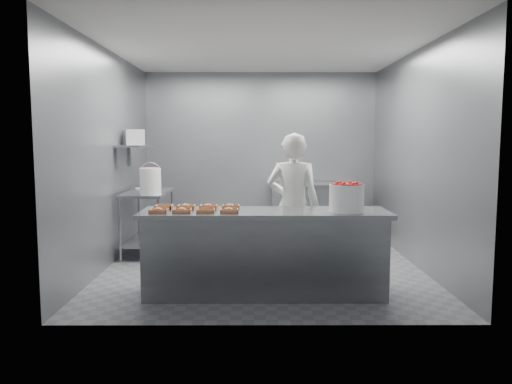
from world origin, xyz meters
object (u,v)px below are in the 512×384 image
tray_4 (164,207)px  worker (293,206)px  tray_6 (208,207)px  prep_table (148,213)px  service_counter (265,252)px  strawberry_tub (347,197)px  back_counter (313,209)px  tray_0 (159,210)px  appliance (134,137)px  glaze_bucket (150,181)px  tray_3 (229,210)px  tray_5 (186,207)px  tray_7 (231,207)px  tray_2 (206,211)px  tray_1 (182,210)px

tray_4 → worker: bearing=21.1°
tray_4 → tray_6: (0.48, -0.00, 0.00)m
worker → prep_table: bearing=-20.6°
service_counter → strawberry_tub: size_ratio=7.29×
back_counter → worker: size_ratio=0.87×
back_counter → tray_0: 3.96m
back_counter → tray_4: (-1.98, -3.10, 0.47)m
appliance → service_counter: bearing=-67.0°
glaze_bucket → tray_4: bearing=-72.6°
glaze_bucket → tray_0: bearing=-75.6°
strawberry_tub → glaze_bucket: bearing=145.9°
tray_0 → tray_3: bearing=0.0°
worker → tray_5: bearing=36.2°
back_counter → tray_0: tray_0 is taller
back_counter → service_counter: bearing=-105.5°
service_counter → tray_7: tray_7 is taller
tray_2 → appliance: size_ratio=0.64×
service_counter → appliance: appliance is taller
tray_6 → appliance: (-1.21, 1.82, 0.75)m
back_counter → strawberry_tub: (-0.06, -3.33, 0.60)m
tray_6 → strawberry_tub: 1.47m
service_counter → tray_4: bearing=172.4°
worker → tray_4: bearing=32.5°
tray_7 → strawberry_tub: (1.21, -0.23, 0.13)m
tray_3 → appliance: appliance is taller
tray_6 → tray_5: bearing=180.0°
prep_table → back_counter: size_ratio=0.80×
back_counter → glaze_bucket: (-2.41, -1.74, 0.64)m
tray_4 → worker: (1.44, 0.55, -0.06)m
tray_4 → tray_7: (0.72, -0.00, 0.00)m
service_counter → tray_1: tray_1 is taller
prep_table → tray_5: tray_5 is taller
tray_3 → tray_4: bearing=158.0°
tray_2 → tray_6: tray_6 is taller
appliance → tray_0: bearing=-90.6°
tray_1 → tray_6: bearing=50.4°
back_counter → tray_3: tray_3 is taller
tray_2 → service_counter: bearing=13.5°
tray_0 → tray_6: (0.48, 0.29, 0.00)m
tray_5 → tray_0: bearing=-129.6°
worker → appliance: bearing=-18.8°
tray_2 → worker: bearing=41.5°
tray_1 → glaze_bucket: size_ratio=0.43×
back_counter → worker: 2.64m
tray_1 → appliance: size_ratio=0.64×
tray_7 → back_counter: bearing=67.8°
tray_0 → tray_2: size_ratio=1.00×
worker → tray_3: bearing=61.0°
tray_7 → tray_4: bearing=180.0°
prep_table → glaze_bucket: (0.14, -0.44, 0.50)m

